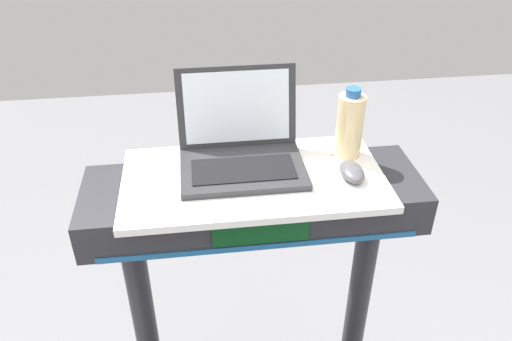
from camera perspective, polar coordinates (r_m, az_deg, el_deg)
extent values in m
cylinder|color=#28282D|center=(1.74, -11.98, -18.06)|extent=(0.07, 0.07, 0.93)
cylinder|color=#28282D|center=(1.79, 11.06, -15.92)|extent=(0.07, 0.07, 0.93)
cube|color=#28282D|center=(1.37, -0.27, -3.25)|extent=(0.90, 0.28, 0.11)
cube|color=#0C3F19|center=(1.26, 0.55, -7.06)|extent=(0.24, 0.01, 0.06)
cube|color=#1E598C|center=(1.29, 0.53, -8.56)|extent=(0.81, 0.00, 0.02)
cube|color=white|center=(1.34, -0.28, -1.00)|extent=(0.68, 0.36, 0.02)
cube|color=#2D2D30|center=(1.34, -1.49, 0.16)|extent=(0.33, 0.22, 0.02)
cube|color=black|center=(1.32, -1.42, 0.15)|extent=(0.27, 0.12, 0.00)
cube|color=#2D2D30|center=(1.40, -2.16, 7.15)|extent=(0.33, 0.06, 0.22)
cube|color=white|center=(1.40, -2.14, 7.10)|extent=(0.29, 0.04, 0.19)
ellipsoid|color=#4C4C51|center=(1.34, 10.67, -0.14)|extent=(0.06, 0.10, 0.03)
cylinder|color=beige|center=(1.40, 10.41, 4.87)|extent=(0.07, 0.07, 0.18)
cylinder|color=#2659A5|center=(1.36, 10.83, 8.58)|extent=(0.04, 0.04, 0.02)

